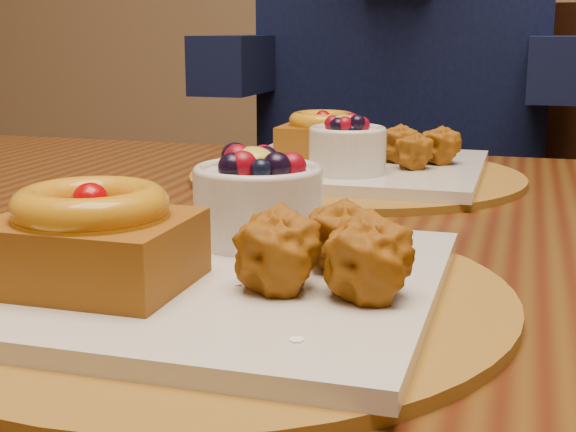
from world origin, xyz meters
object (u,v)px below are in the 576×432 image
object	(u,v)px
dining_table	(304,305)
chair_far	(439,247)
place_setting_near	(210,258)
place_setting_far	(354,162)

from	to	relation	value
dining_table	chair_far	size ratio (longest dim) A/B	1.65
dining_table	chair_far	bearing A→B (deg)	86.58
dining_table	chair_far	world-z (taller)	chair_far
dining_table	chair_far	distance (m)	0.77
dining_table	place_setting_near	xyz separation A→B (m)	(-0.00, -0.21, 0.10)
place_setting_far	place_setting_near	bearing A→B (deg)	-90.12
place_setting_near	dining_table	bearing A→B (deg)	89.20
place_setting_far	chair_far	distance (m)	0.59
place_setting_far	chair_far	bearing A→B (deg)	85.01
place_setting_far	chair_far	xyz separation A→B (m)	(0.05, 0.54, -0.24)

